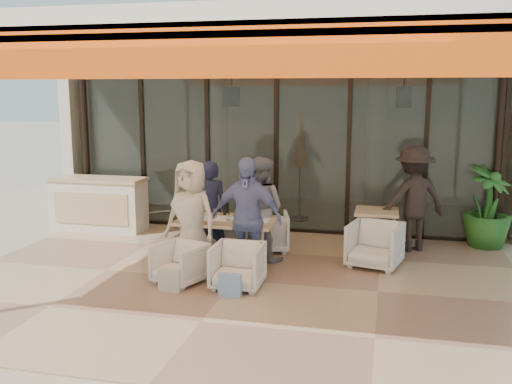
{
  "coord_description": "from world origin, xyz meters",
  "views": [
    {
      "loc": [
        2.07,
        -7.49,
        2.71
      ],
      "look_at": [
        0.1,
        0.9,
        1.15
      ],
      "focal_mm": 40.0,
      "sensor_mm": 36.0,
      "label": 1
    }
  ],
  "objects_px": {
    "diner_grey": "(260,209)",
    "host_counter": "(99,204)",
    "chair_near_right": "(238,264)",
    "diner_periwinkle": "(246,218)",
    "side_chair": "(375,243)",
    "diner_navy": "(210,209)",
    "potted_palm": "(488,207)",
    "side_table": "(377,217)",
    "chair_far_left": "(219,228)",
    "chair_near_left": "(180,262)",
    "diner_cream": "(191,217)",
    "chair_far_right": "(267,230)",
    "dining_table": "(227,223)",
    "standing_woman": "(413,199)"
  },
  "relations": [
    {
      "from": "diner_cream",
      "to": "potted_palm",
      "type": "bearing_deg",
      "value": 43.43
    },
    {
      "from": "diner_cream",
      "to": "side_chair",
      "type": "distance_m",
      "value": 2.83
    },
    {
      "from": "chair_near_left",
      "to": "diner_navy",
      "type": "height_order",
      "value": "diner_navy"
    },
    {
      "from": "diner_grey",
      "to": "standing_woman",
      "type": "distance_m",
      "value": 2.61
    },
    {
      "from": "chair_near_right",
      "to": "diner_grey",
      "type": "distance_m",
      "value": 1.48
    },
    {
      "from": "chair_far_left",
      "to": "chair_near_right",
      "type": "xyz_separation_m",
      "value": [
        0.84,
        -1.9,
        -0.01
      ]
    },
    {
      "from": "diner_grey",
      "to": "diner_navy",
      "type": "bearing_deg",
      "value": 18.31
    },
    {
      "from": "chair_near_right",
      "to": "host_counter",
      "type": "bearing_deg",
      "value": 143.72
    },
    {
      "from": "chair_far_left",
      "to": "chair_near_left",
      "type": "relative_size",
      "value": 1.11
    },
    {
      "from": "diner_grey",
      "to": "side_chair",
      "type": "relative_size",
      "value": 2.15
    },
    {
      "from": "chair_near_left",
      "to": "dining_table",
      "type": "bearing_deg",
      "value": 87.97
    },
    {
      "from": "diner_periwinkle",
      "to": "standing_woman",
      "type": "height_order",
      "value": "standing_woman"
    },
    {
      "from": "chair_far_right",
      "to": "side_chair",
      "type": "bearing_deg",
      "value": 149.47
    },
    {
      "from": "diner_cream",
      "to": "side_chair",
      "type": "height_order",
      "value": "diner_cream"
    },
    {
      "from": "chair_near_left",
      "to": "diner_navy",
      "type": "xyz_separation_m",
      "value": [
        0.0,
        1.4,
        0.47
      ]
    },
    {
      "from": "host_counter",
      "to": "chair_near_left",
      "type": "relative_size",
      "value": 2.86
    },
    {
      "from": "chair_near_left",
      "to": "side_table",
      "type": "xyz_separation_m",
      "value": [
        2.64,
        2.14,
        0.31
      ]
    },
    {
      "from": "chair_far_left",
      "to": "diner_navy",
      "type": "height_order",
      "value": "diner_navy"
    },
    {
      "from": "diner_periwinkle",
      "to": "side_table",
      "type": "xyz_separation_m",
      "value": [
        1.8,
        1.64,
        -0.25
      ]
    },
    {
      "from": "dining_table",
      "to": "diner_cream",
      "type": "relative_size",
      "value": 0.88
    },
    {
      "from": "chair_far_right",
      "to": "standing_woman",
      "type": "bearing_deg",
      "value": 178.3
    },
    {
      "from": "chair_far_left",
      "to": "side_table",
      "type": "bearing_deg",
      "value": 175.97
    },
    {
      "from": "standing_woman",
      "to": "diner_navy",
      "type": "bearing_deg",
      "value": -10.28
    },
    {
      "from": "side_table",
      "to": "host_counter",
      "type": "bearing_deg",
      "value": 175.67
    },
    {
      "from": "diner_grey",
      "to": "standing_woman",
      "type": "xyz_separation_m",
      "value": [
        2.38,
        1.05,
        0.06
      ]
    },
    {
      "from": "side_table",
      "to": "side_chair",
      "type": "bearing_deg",
      "value": -90.0
    },
    {
      "from": "dining_table",
      "to": "potted_palm",
      "type": "bearing_deg",
      "value": 26.2
    },
    {
      "from": "diner_periwinkle",
      "to": "potted_palm",
      "type": "distance_m",
      "value": 4.4
    },
    {
      "from": "chair_far_right",
      "to": "diner_grey",
      "type": "xyz_separation_m",
      "value": [
        -0.0,
        -0.5,
        0.47
      ]
    },
    {
      "from": "host_counter",
      "to": "chair_far_left",
      "type": "distance_m",
      "value": 2.7
    },
    {
      "from": "chair_near_right",
      "to": "diner_grey",
      "type": "xyz_separation_m",
      "value": [
        0.0,
        1.4,
        0.49
      ]
    },
    {
      "from": "diner_grey",
      "to": "host_counter",
      "type": "bearing_deg",
      "value": 0.12
    },
    {
      "from": "host_counter",
      "to": "side_chair",
      "type": "height_order",
      "value": "host_counter"
    },
    {
      "from": "diner_navy",
      "to": "potted_palm",
      "type": "relative_size",
      "value": 1.11
    },
    {
      "from": "chair_far_right",
      "to": "potted_palm",
      "type": "height_order",
      "value": "potted_palm"
    },
    {
      "from": "host_counter",
      "to": "diner_grey",
      "type": "distance_m",
      "value": 3.65
    },
    {
      "from": "chair_near_right",
      "to": "diner_periwinkle",
      "type": "xyz_separation_m",
      "value": [
        -0.0,
        0.5,
        0.54
      ]
    },
    {
      "from": "chair_far_left",
      "to": "diner_navy",
      "type": "distance_m",
      "value": 0.66
    },
    {
      "from": "chair_far_left",
      "to": "diner_periwinkle",
      "type": "distance_m",
      "value": 1.72
    },
    {
      "from": "chair_near_right",
      "to": "standing_woman",
      "type": "height_order",
      "value": "standing_woman"
    },
    {
      "from": "side_table",
      "to": "potted_palm",
      "type": "relative_size",
      "value": 0.52
    },
    {
      "from": "chair_near_left",
      "to": "diner_periwinkle",
      "type": "relative_size",
      "value": 0.37
    },
    {
      "from": "host_counter",
      "to": "diner_cream",
      "type": "relative_size",
      "value": 1.09
    },
    {
      "from": "dining_table",
      "to": "chair_far_left",
      "type": "distance_m",
      "value": 1.08
    },
    {
      "from": "diner_periwinkle",
      "to": "side_table",
      "type": "relative_size",
      "value": 2.37
    },
    {
      "from": "chair_near_left",
      "to": "chair_near_right",
      "type": "height_order",
      "value": "chair_near_right"
    },
    {
      "from": "chair_far_right",
      "to": "side_chair",
      "type": "xyz_separation_m",
      "value": [
        1.8,
        -0.51,
        0.02
      ]
    },
    {
      "from": "diner_grey",
      "to": "potted_palm",
      "type": "xyz_separation_m",
      "value": [
        3.65,
        1.56,
        -0.12
      ]
    },
    {
      "from": "host_counter",
      "to": "side_table",
      "type": "height_order",
      "value": "host_counter"
    },
    {
      "from": "host_counter",
      "to": "diner_periwinkle",
      "type": "xyz_separation_m",
      "value": [
        3.46,
        -2.04,
        0.35
      ]
    }
  ]
}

